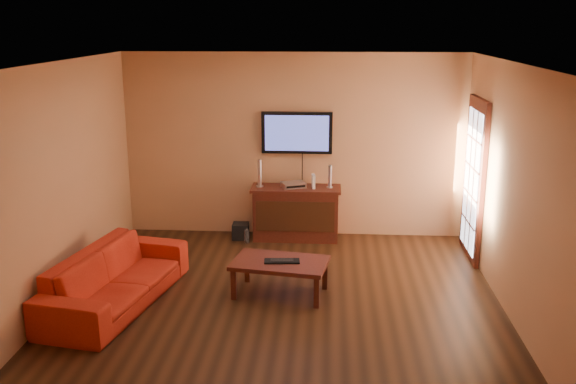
# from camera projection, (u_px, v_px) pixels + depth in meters

# --- Properties ---
(ground_plane) EXTENTS (5.00, 5.00, 0.00)m
(ground_plane) POSITION_uv_depth(u_px,v_px,m) (282.00, 302.00, 7.36)
(ground_plane) COLOR black
(ground_plane) RESTS_ON ground
(room_walls) EXTENTS (5.00, 5.00, 5.00)m
(room_walls) POSITION_uv_depth(u_px,v_px,m) (285.00, 148.00, 7.52)
(room_walls) COLOR tan
(room_walls) RESTS_ON ground
(french_door) EXTENTS (0.07, 1.02, 2.22)m
(french_door) POSITION_uv_depth(u_px,v_px,m) (474.00, 181.00, 8.57)
(french_door) COLOR #3F160E
(french_door) RESTS_ON ground
(media_console) EXTENTS (1.30, 0.50, 0.78)m
(media_console) POSITION_uv_depth(u_px,v_px,m) (296.00, 213.00, 9.42)
(media_console) COLOR #3F160E
(media_console) RESTS_ON ground
(television) EXTENTS (1.03, 0.08, 0.61)m
(television) POSITION_uv_depth(u_px,v_px,m) (297.00, 133.00, 9.32)
(television) COLOR black
(television) RESTS_ON ground
(coffee_table) EXTENTS (1.19, 0.83, 0.41)m
(coffee_table) POSITION_uv_depth(u_px,v_px,m) (280.00, 265.00, 7.50)
(coffee_table) COLOR #3F160E
(coffee_table) RESTS_ON ground
(sofa) EXTENTS (1.03, 2.23, 0.84)m
(sofa) POSITION_uv_depth(u_px,v_px,m) (115.00, 269.00, 7.23)
(sofa) COLOR red
(sofa) RESTS_ON ground
(speaker_left) EXTENTS (0.11, 0.11, 0.40)m
(speaker_left) POSITION_uv_depth(u_px,v_px,m) (260.00, 174.00, 9.31)
(speaker_left) COLOR silver
(speaker_left) RESTS_ON media_console
(speaker_right) EXTENTS (0.09, 0.09, 0.33)m
(speaker_right) POSITION_uv_depth(u_px,v_px,m) (330.00, 177.00, 9.27)
(speaker_right) COLOR silver
(speaker_right) RESTS_ON media_console
(av_receiver) EXTENTS (0.40, 0.34, 0.08)m
(av_receiver) POSITION_uv_depth(u_px,v_px,m) (293.00, 185.00, 9.31)
(av_receiver) COLOR silver
(av_receiver) RESTS_ON media_console
(game_console) EXTENTS (0.06, 0.15, 0.20)m
(game_console) POSITION_uv_depth(u_px,v_px,m) (313.00, 181.00, 9.26)
(game_console) COLOR white
(game_console) RESTS_ON media_console
(subwoofer) EXTENTS (0.24, 0.24, 0.23)m
(subwoofer) POSITION_uv_depth(u_px,v_px,m) (241.00, 231.00, 9.48)
(subwoofer) COLOR black
(subwoofer) RESTS_ON ground
(bottle) EXTENTS (0.08, 0.08, 0.22)m
(bottle) POSITION_uv_depth(u_px,v_px,m) (247.00, 236.00, 9.29)
(bottle) COLOR white
(bottle) RESTS_ON ground
(keyboard) EXTENTS (0.42, 0.18, 0.02)m
(keyboard) POSITION_uv_depth(u_px,v_px,m) (282.00, 261.00, 7.46)
(keyboard) COLOR black
(keyboard) RESTS_ON coffee_table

